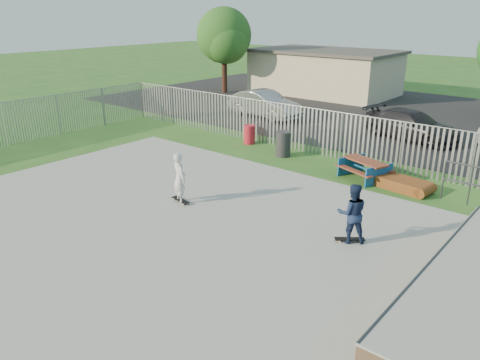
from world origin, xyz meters
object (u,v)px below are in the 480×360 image
Objects in this scene: car_dark at (411,125)px; trash_bin_red at (249,134)px; car_silver at (264,104)px; picnic_table at (365,169)px; funbox at (401,184)px; skater_navy at (352,213)px; skater_white at (180,178)px; trash_bin_grey at (283,144)px; tree_left at (224,36)px.

trash_bin_red is at bearing 146.15° from car_dark.
car_dark is (8.47, 0.64, -0.08)m from car_silver.
trash_bin_red reaches higher than picnic_table.
funbox is at bearing 14.54° from picnic_table.
skater_navy and skater_white have the same top height.
picnic_table is 2.37× the size of trash_bin_red.
skater_navy is (2.10, -5.20, 0.60)m from picnic_table.
trash_bin_red is at bearing -169.89° from picnic_table.
picnic_table is at bearing -5.87° from trash_bin_grey.
skater_white reaches higher than picnic_table.
car_dark is at bearing -80.11° from car_silver.
car_dark is at bearing 63.05° from trash_bin_grey.
trash_bin_red is 2.47m from trash_bin_grey.
picnic_table is 0.45× the size of car_silver.
funbox is at bearing -5.60° from trash_bin_grey.
funbox is 12.40m from car_silver.
picnic_table is at bearing -98.36° from skater_white.
car_silver is at bearing 120.11° from trash_bin_red.
trash_bin_grey is 0.66× the size of skater_navy.
skater_navy is 5.58m from skater_white.
skater_navy reaches higher than picnic_table.
tree_left reaches higher than picnic_table.
tree_left is at bearing 85.78° from car_dark.
trash_bin_red is 7.94m from car_dark.
skater_navy is at bearing -75.35° from funbox.
trash_bin_grey is (-4.00, 0.41, 0.17)m from picnic_table.
skater_white is (0.62, -6.65, 0.43)m from trash_bin_grey.
tree_left is (-7.50, 4.93, 3.39)m from car_silver.
trash_bin_red is 7.89m from skater_white.
trash_bin_grey is 7.72m from car_silver.
trash_bin_red is (-6.39, 1.04, 0.07)m from picnic_table.
picnic_table is at bearing -106.32° from skater_navy.
trash_bin_grey is 0.23× the size of car_dark.
tree_left reaches higher than funbox.
funbox is 1.20× the size of skater_white.
skater_white is at bearing -27.66° from skater_navy.
skater_navy is at bearing -129.09° from car_silver.
tree_left reaches higher than car_dark.
car_dark is (-0.81, 6.68, 0.34)m from picnic_table.
trash_bin_grey is at bearing -80.92° from skater_navy.
tree_left is at bearing -31.97° from skater_white.
funbox is at bearing -31.30° from tree_left.
skater_white is at bearing -99.09° from picnic_table.
trash_bin_grey is 16.97m from tree_left.
tree_left is at bearing 166.21° from picnic_table.
skater_navy is (6.11, -5.61, 0.43)m from trash_bin_grey.
car_dark is 2.90× the size of skater_navy.
trash_bin_grey is (2.38, -0.63, 0.10)m from trash_bin_red.
tree_left reaches higher than trash_bin_grey.
tree_left reaches higher than trash_bin_red.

